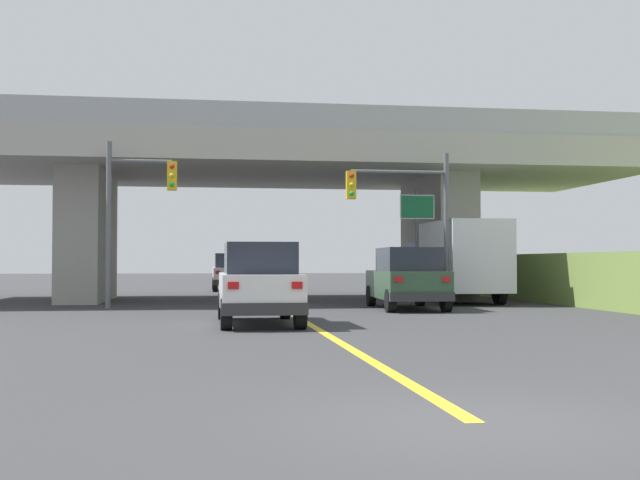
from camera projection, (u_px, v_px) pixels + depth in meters
ground at (268, 300)px, 32.95m from camera, size 160.00×160.00×0.00m
overpass_bridge at (268, 178)px, 33.09m from camera, size 29.97×10.68×7.16m
lane_divider_stripe at (314, 327)px, 19.02m from camera, size 0.20×23.03×0.01m
suv_lead at (259, 284)px, 19.87m from camera, size 1.95×4.67×2.02m
suv_crossing at (407, 278)px, 26.27m from camera, size 2.20×4.85×2.02m
box_truck at (456, 260)px, 30.88m from camera, size 2.33×7.01×3.08m
sedan_oncoming at (230, 272)px, 43.43m from camera, size 1.87×4.84×2.02m
traffic_signal_nearside at (411, 208)px, 27.58m from camera, size 3.63×0.36×5.35m
traffic_signal_farside at (131, 204)px, 26.42m from camera, size 2.31×0.36×5.55m
highway_sign at (417, 222)px, 30.33m from camera, size 1.34×0.17×4.28m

